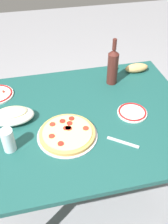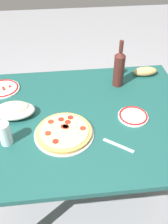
{
  "view_description": "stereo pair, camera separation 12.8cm",
  "coord_description": "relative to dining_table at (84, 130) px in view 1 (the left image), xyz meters",
  "views": [
    {
      "loc": [
        -0.25,
        -1.08,
        1.73
      ],
      "look_at": [
        0.0,
        0.0,
        0.78
      ],
      "focal_mm": 41.28,
      "sensor_mm": 36.0,
      "label": 1
    },
    {
      "loc": [
        -0.12,
        -1.1,
        1.73
      ],
      "look_at": [
        0.0,
        0.0,
        0.78
      ],
      "focal_mm": 41.28,
      "sensor_mm": 36.0,
      "label": 2
    }
  ],
  "objects": [
    {
      "name": "pepperoni_pizza",
      "position": [
        -0.12,
        -0.13,
        0.13
      ],
      "size": [
        0.32,
        0.32,
        0.03
      ],
      "color": "#B7B7BC",
      "rests_on": "dining_table"
    },
    {
      "name": "side_plate_near",
      "position": [
        0.28,
        -0.04,
        0.12
      ],
      "size": [
        0.17,
        0.17,
        0.02
      ],
      "color": "white",
      "rests_on": "dining_table"
    },
    {
      "name": "bread_loaf",
      "position": [
        0.47,
        0.38,
        0.15
      ],
      "size": [
        0.17,
        0.07,
        0.06
      ],
      "primitive_type": "ellipsoid",
      "color": "tan",
      "rests_on": "dining_table"
    },
    {
      "name": "fork_left",
      "position": [
        0.15,
        -0.25,
        0.12
      ],
      "size": [
        0.15,
        0.12,
        0.0
      ],
      "primitive_type": "cube",
      "rotation": [
        0.0,
        0.0,
        2.49
      ],
      "color": "#B7B7BC",
      "rests_on": "dining_table"
    },
    {
      "name": "spice_shaker",
      "position": [
        0.29,
        0.41,
        0.16
      ],
      "size": [
        0.04,
        0.04,
        0.09
      ],
      "color": "silver",
      "rests_on": "dining_table"
    },
    {
      "name": "ground_plane",
      "position": [
        0.0,
        0.0,
        -0.63
      ],
      "size": [
        8.0,
        8.0,
        0.0
      ],
      "primitive_type": "plane",
      "color": "gray",
      "rests_on": "ground"
    },
    {
      "name": "wine_bottle",
      "position": [
        0.26,
        0.29,
        0.24
      ],
      "size": [
        0.07,
        0.07,
        0.31
      ],
      "color": "#471E19",
      "rests_on": "dining_table"
    },
    {
      "name": "baked_pasta_dish",
      "position": [
        -0.4,
        0.05,
        0.16
      ],
      "size": [
        0.24,
        0.15,
        0.08
      ],
      "color": "white",
      "rests_on": "dining_table"
    },
    {
      "name": "dining_table",
      "position": [
        0.0,
        0.0,
        0.0
      ],
      "size": [
        1.28,
        1.01,
        0.75
      ],
      "color": "#194C47",
      "rests_on": "ground"
    },
    {
      "name": "water_glass",
      "position": [
        -0.42,
        -0.16,
        0.18
      ],
      "size": [
        0.06,
        0.06,
        0.13
      ],
      "primitive_type": "cylinder",
      "color": "silver",
      "rests_on": "dining_table"
    }
  ]
}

